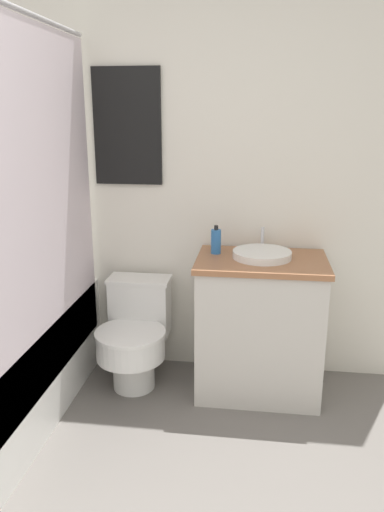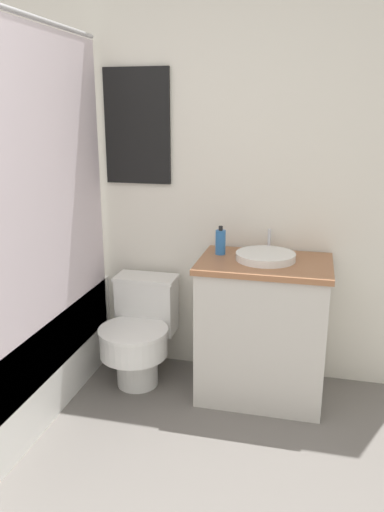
% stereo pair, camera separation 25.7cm
% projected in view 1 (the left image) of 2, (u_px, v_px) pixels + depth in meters
% --- Properties ---
extents(wall_back, '(3.05, 0.07, 2.50)m').
position_uv_depth(wall_back, '(152.00, 167.00, 2.95)').
color(wall_back, silver).
rests_on(wall_back, ground_plane).
extents(toilet, '(0.40, 0.55, 0.61)m').
position_uv_depth(toilet, '(135.00, 334.00, 2.92)').
color(toilet, white).
rests_on(toilet, ground_plane).
extents(vanity, '(0.71, 0.50, 0.80)m').
position_uv_depth(vanity, '(259.00, 326.00, 2.83)').
color(vanity, beige).
rests_on(vanity, ground_plane).
extents(sink, '(0.32, 0.36, 0.13)m').
position_uv_depth(sink, '(262.00, 254.00, 2.73)').
color(sink, white).
rests_on(sink, vanity).
extents(soap_bottle, '(0.06, 0.06, 0.16)m').
position_uv_depth(soap_bottle, '(216.00, 241.00, 2.80)').
color(soap_bottle, '#2D6BB2').
rests_on(soap_bottle, vanity).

